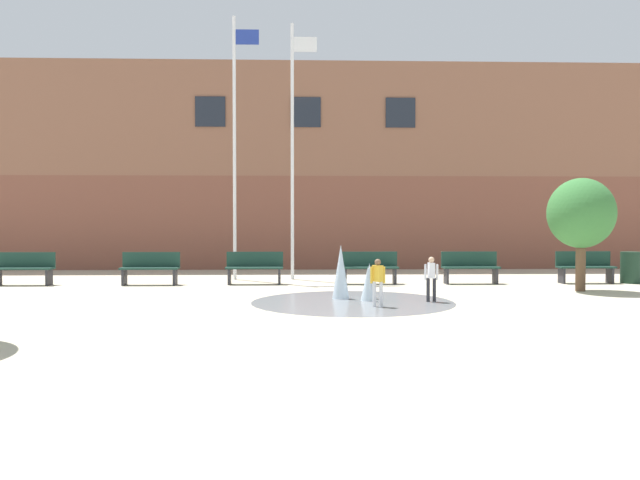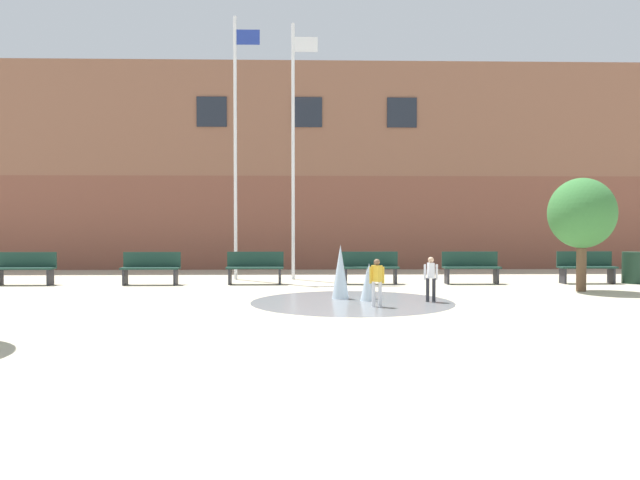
# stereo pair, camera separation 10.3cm
# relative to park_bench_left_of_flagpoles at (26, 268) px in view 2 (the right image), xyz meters

# --- Properties ---
(ground_plane) EXTENTS (100.00, 100.00, 0.00)m
(ground_plane) POSITION_rel_park_bench_left_of_flagpoles_xyz_m (7.86, -9.40, -0.48)
(ground_plane) COLOR #BCB299
(library_building) EXTENTS (36.00, 6.05, 7.71)m
(library_building) POSITION_rel_park_bench_left_of_flagpoles_xyz_m (7.86, 8.56, 3.38)
(library_building) COLOR brown
(library_building) RESTS_ON ground
(splash_fountain) EXTENTS (4.42, 4.42, 1.24)m
(splash_fountain) POSITION_rel_park_bench_left_of_flagpoles_xyz_m (8.83, -3.63, -0.12)
(splash_fountain) COLOR gray
(splash_fountain) RESTS_ON ground
(park_bench_left_of_flagpoles) EXTENTS (1.60, 0.44, 0.91)m
(park_bench_left_of_flagpoles) POSITION_rel_park_bench_left_of_flagpoles_xyz_m (0.00, 0.00, 0.00)
(park_bench_left_of_flagpoles) COLOR #28282D
(park_bench_left_of_flagpoles) RESTS_ON ground
(park_bench_under_left_flagpole) EXTENTS (1.60, 0.44, 0.91)m
(park_bench_under_left_flagpole) POSITION_rel_park_bench_left_of_flagpoles_xyz_m (3.47, -0.03, 0.00)
(park_bench_under_left_flagpole) COLOR #28282D
(park_bench_under_left_flagpole) RESTS_ON ground
(park_bench_center) EXTENTS (1.60, 0.44, 0.91)m
(park_bench_center) POSITION_rel_park_bench_left_of_flagpoles_xyz_m (6.36, 0.08, 0.00)
(park_bench_center) COLOR #28282D
(park_bench_center) RESTS_ON ground
(park_bench_under_right_flagpole) EXTENTS (1.60, 0.44, 0.91)m
(park_bench_under_right_flagpole) POSITION_rel_park_bench_left_of_flagpoles_xyz_m (9.61, 0.06, 0.00)
(park_bench_under_right_flagpole) COLOR #28282D
(park_bench_under_right_flagpole) RESTS_ON ground
(park_bench_near_trashcan) EXTENTS (1.60, 0.44, 0.91)m
(park_bench_near_trashcan) POSITION_rel_park_bench_left_of_flagpoles_xyz_m (12.48, 0.02, 0.00)
(park_bench_near_trashcan) COLOR #28282D
(park_bench_near_trashcan) RESTS_ON ground
(park_bench_far_right) EXTENTS (1.60, 0.44, 0.91)m
(park_bench_far_right) POSITION_rel_park_bench_left_of_flagpoles_xyz_m (15.81, 0.07, 0.00)
(park_bench_far_right) COLOR #28282D
(park_bench_far_right) RESTS_ON ground
(child_in_fountain) EXTENTS (0.31, 0.24, 0.99)m
(child_in_fountain) POSITION_rel_park_bench_left_of_flagpoles_xyz_m (9.23, -4.78, 0.10)
(child_in_fountain) COLOR silver
(child_in_fountain) RESTS_ON ground
(child_running) EXTENTS (0.31, 0.21, 0.99)m
(child_running) POSITION_rel_park_bench_left_of_flagpoles_xyz_m (10.50, -4.02, 0.10)
(child_running) COLOR #28282D
(child_running) RESTS_ON ground
(flagpole_left) EXTENTS (0.80, 0.10, 7.98)m
(flagpole_left) POSITION_rel_park_bench_left_of_flagpoles_xyz_m (5.68, 1.56, 3.76)
(flagpole_left) COLOR silver
(flagpole_left) RESTS_ON ground
(flagpole_right) EXTENTS (0.80, 0.10, 7.77)m
(flagpole_right) POSITION_rel_park_bench_left_of_flagpoles_xyz_m (7.44, 1.56, 3.65)
(flagpole_right) COLOR silver
(flagpole_right) RESTS_ON ground
(trash_can) EXTENTS (0.56, 0.56, 0.90)m
(trash_can) POSITION_rel_park_bench_left_of_flagpoles_xyz_m (17.12, 0.02, -0.03)
(trash_can) COLOR #193323
(trash_can) RESTS_ON ground
(street_tree_near_building) EXTENTS (1.66, 1.66, 2.86)m
(street_tree_near_building) POSITION_rel_park_bench_left_of_flagpoles_xyz_m (14.74, -1.99, 1.48)
(street_tree_near_building) COLOR brown
(street_tree_near_building) RESTS_ON ground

